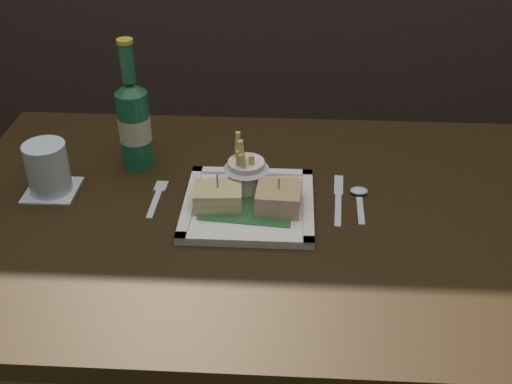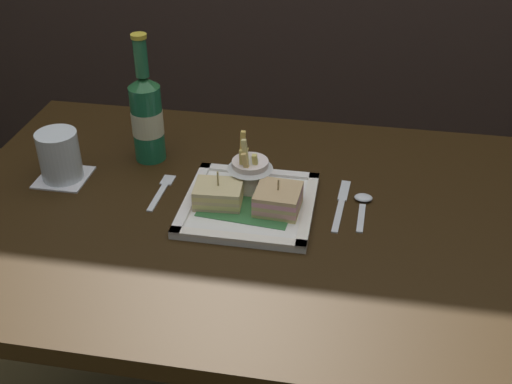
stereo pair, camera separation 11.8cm
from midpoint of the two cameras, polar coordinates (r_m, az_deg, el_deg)
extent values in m
cube|color=black|center=(1.21, -2.13, -2.54)|extent=(1.22, 0.79, 0.04)
cylinder|color=#32241B|center=(1.80, -18.26, -5.66)|extent=(0.07, 0.07, 0.72)
cylinder|color=black|center=(1.74, 17.08, -6.94)|extent=(0.07, 0.07, 0.72)
cube|color=white|center=(1.21, -3.47, -1.34)|extent=(0.24, 0.24, 0.01)
cube|color=#34703A|center=(1.20, -3.48, -1.11)|extent=(0.18, 0.15, 0.00)
cube|color=white|center=(1.11, -4.10, -4.28)|extent=(0.24, 0.02, 0.01)
cube|color=white|center=(1.30, -2.95, 1.77)|extent=(0.24, 0.02, 0.01)
cube|color=white|center=(1.22, -8.74, -0.85)|extent=(0.02, 0.24, 0.01)
cube|color=white|center=(1.19, 1.88, -1.20)|extent=(0.02, 0.24, 0.01)
cube|color=#D9B484|center=(1.20, -6.25, -1.28)|extent=(0.09, 0.08, 0.01)
cube|color=#F1D67F|center=(1.19, -6.27, -0.96)|extent=(0.09, 0.08, 0.01)
cube|color=#D8B87F|center=(1.19, -6.29, -0.64)|extent=(0.09, 0.08, 0.01)
cube|color=#E2C976|center=(1.18, -6.32, -0.31)|extent=(0.09, 0.08, 0.01)
cube|color=#D7C188|center=(1.18, -6.34, 0.02)|extent=(0.09, 0.08, 0.01)
cylinder|color=tan|center=(1.18, -6.34, -0.04)|extent=(0.00, 0.00, 0.07)
cube|color=tan|center=(1.18, -0.84, -1.45)|extent=(0.09, 0.09, 0.01)
cube|color=#E29B8D|center=(1.18, -0.84, -1.10)|extent=(0.09, 0.09, 0.01)
cube|color=tan|center=(1.17, -0.84, -0.75)|extent=(0.09, 0.09, 0.01)
cube|color=pink|center=(1.17, -0.85, -0.39)|extent=(0.09, 0.09, 0.01)
cube|color=tan|center=(1.17, -0.85, -0.03)|extent=(0.09, 0.09, 0.01)
cylinder|color=tan|center=(1.17, -0.85, -0.32)|extent=(0.00, 0.00, 0.06)
cylinder|color=silver|center=(1.23, -3.61, 1.47)|extent=(0.07, 0.07, 0.06)
cone|color=silver|center=(1.22, -3.66, 2.56)|extent=(0.09, 0.09, 0.03)
cube|color=#D9BD61|center=(1.21, -4.34, 2.41)|extent=(0.01, 0.01, 0.06)
cube|color=#EAD887|center=(1.20, -4.03, 2.86)|extent=(0.02, 0.01, 0.08)
cube|color=#E5BD57|center=(1.23, -4.44, 3.63)|extent=(0.01, 0.01, 0.08)
cube|color=#EFC470|center=(1.20, -3.91, 2.13)|extent=(0.02, 0.01, 0.06)
cube|color=#E4D06A|center=(1.21, -3.12, 2.31)|extent=(0.01, 0.01, 0.05)
cube|color=#F1D266|center=(1.23, -4.24, 2.75)|extent=(0.02, 0.02, 0.05)
cylinder|color=#1A653F|center=(1.34, -13.30, 5.37)|extent=(0.07, 0.07, 0.16)
cone|color=#235C30|center=(1.30, -13.83, 9.02)|extent=(0.07, 0.07, 0.02)
cylinder|color=#206441|center=(1.28, -14.13, 11.09)|extent=(0.03, 0.03, 0.08)
cylinder|color=gold|center=(1.27, -14.40, 12.90)|extent=(0.03, 0.03, 0.01)
cylinder|color=beige|center=(1.34, -13.32, 5.50)|extent=(0.07, 0.07, 0.05)
cube|color=silver|center=(1.34, -20.23, 0.08)|extent=(0.10, 0.10, 0.00)
cylinder|color=silver|center=(1.31, -20.66, 1.98)|extent=(0.08, 0.08, 0.10)
cylinder|color=silver|center=(1.32, -20.45, 1.06)|extent=(0.07, 0.07, 0.05)
cube|color=silver|center=(1.24, -11.82, -1.17)|extent=(0.01, 0.10, 0.00)
cube|color=silver|center=(1.29, -11.10, 0.44)|extent=(0.02, 0.04, 0.00)
cube|color=silver|center=(1.20, 4.59, -1.72)|extent=(0.02, 0.11, 0.00)
cube|color=silver|center=(1.28, 4.80, 0.54)|extent=(0.02, 0.07, 0.00)
cube|color=silver|center=(1.20, 6.59, -1.78)|extent=(0.01, 0.09, 0.00)
ellipsoid|color=silver|center=(1.25, 6.57, 0.03)|extent=(0.04, 0.03, 0.01)
camera|label=1|loc=(0.06, -92.86, -1.87)|focal=44.66mm
camera|label=2|loc=(0.06, 87.14, 1.87)|focal=44.66mm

